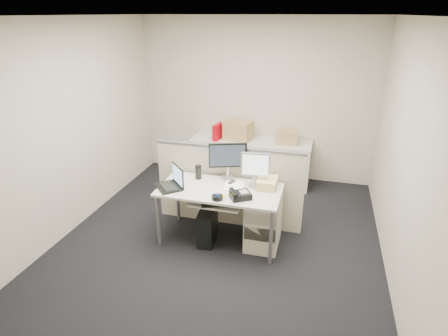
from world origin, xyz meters
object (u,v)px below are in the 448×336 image
(desk, at_px, (220,193))
(monitor_main, at_px, (228,161))
(laptop, at_px, (168,178))
(desk_phone, at_px, (240,195))

(desk, height_order, monitor_main, monitor_main)
(monitor_main, relative_size, laptop, 1.38)
(desk, distance_m, desk_phone, 0.36)
(desk, xyz_separation_m, laptop, (-0.62, -0.14, 0.20))
(monitor_main, distance_m, laptop, 0.79)
(desk, xyz_separation_m, monitor_main, (0.02, 0.32, 0.31))
(monitor_main, bearing_deg, desk_phone, -79.82)
(desk_phone, bearing_deg, monitor_main, 88.09)
(monitor_main, distance_m, desk_phone, 0.61)
(laptop, bearing_deg, monitor_main, 82.85)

